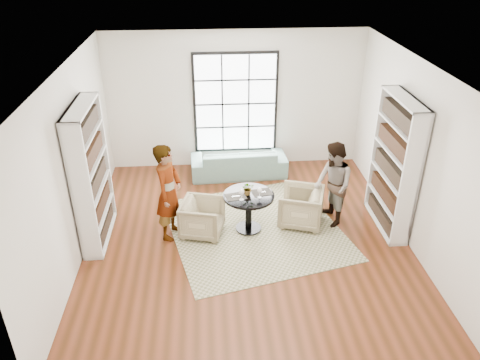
{
  "coord_description": "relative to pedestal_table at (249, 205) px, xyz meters",
  "views": [
    {
      "loc": [
        -0.62,
        -6.65,
        4.8
      ],
      "look_at": [
        -0.09,
        0.4,
        0.96
      ],
      "focal_mm": 35.0,
      "sensor_mm": 36.0,
      "label": 1
    }
  ],
  "objects": [
    {
      "name": "placemat_right",
      "position": [
        0.24,
        0.07,
        0.2
      ],
      "size": [
        0.38,
        0.32,
        0.01
      ],
      "primitive_type": "cube",
      "rotation": [
        0.0,
        0.0,
        0.2
      ],
      "color": "#292623",
      "rests_on": "pedestal_table"
    },
    {
      "name": "ground",
      "position": [
        -0.05,
        -0.3,
        -0.52
      ],
      "size": [
        6.0,
        6.0,
        0.0
      ],
      "primitive_type": "plane",
      "color": "brown"
    },
    {
      "name": "cutlery_left",
      "position": [
        -0.23,
        -0.04,
        0.21
      ],
      "size": [
        0.18,
        0.24,
        0.01
      ],
      "primitive_type": null,
      "rotation": [
        0.0,
        0.0,
        0.2
      ],
      "color": "silver",
      "rests_on": "placemat_left"
    },
    {
      "name": "room_shell",
      "position": [
        -0.05,
        0.24,
        0.74
      ],
      "size": [
        6.0,
        6.01,
        6.0
      ],
      "color": "silver",
      "rests_on": "ground"
    },
    {
      "name": "armchair_right",
      "position": [
        0.96,
        0.13,
        -0.17
      ],
      "size": [
        0.95,
        0.94,
        0.69
      ],
      "primitive_type": "imported",
      "rotation": [
        0.0,
        0.0,
        -1.88
      ],
      "color": "tan",
      "rests_on": "ground"
    },
    {
      "name": "pedestal_table",
      "position": [
        0.0,
        0.0,
        0.0
      ],
      "size": [
        0.89,
        0.89,
        0.71
      ],
      "rotation": [
        0.0,
        0.0,
        0.2
      ],
      "color": "black",
      "rests_on": "ground"
    },
    {
      "name": "cutlery_right",
      "position": [
        0.24,
        0.07,
        0.21
      ],
      "size": [
        0.18,
        0.24,
        0.01
      ],
      "primitive_type": null,
      "rotation": [
        0.0,
        0.0,
        0.2
      ],
      "color": "silver",
      "rests_on": "placemat_right"
    },
    {
      "name": "person_right",
      "position": [
        1.51,
        0.13,
        0.26
      ],
      "size": [
        0.7,
        0.84,
        1.56
      ],
      "primitive_type": "imported",
      "rotation": [
        0.0,
        0.0,
        -1.41
      ],
      "color": "gray",
      "rests_on": "ground"
    },
    {
      "name": "sofa",
      "position": [
        -0.02,
        2.15,
        -0.22
      ],
      "size": [
        2.09,
        0.89,
        0.6
      ],
      "primitive_type": "imported",
      "rotation": [
        0.0,
        0.0,
        3.19
      ],
      "color": "slate",
      "rests_on": "ground"
    },
    {
      "name": "wine_glass_right",
      "position": [
        0.18,
        -0.1,
        0.33
      ],
      "size": [
        0.09,
        0.09,
        0.19
      ],
      "color": "silver",
      "rests_on": "pedestal_table"
    },
    {
      "name": "person_left",
      "position": [
        -1.36,
        -0.06,
        0.35
      ],
      "size": [
        0.6,
        0.73,
        1.73
      ],
      "primitive_type": "imported",
      "rotation": [
        0.0,
        0.0,
        1.23
      ],
      "color": "gray",
      "rests_on": "ground"
    },
    {
      "name": "wine_glass_left",
      "position": [
        -0.14,
        -0.16,
        0.34
      ],
      "size": [
        0.09,
        0.09,
        0.21
      ],
      "color": "silver",
      "rests_on": "pedestal_table"
    },
    {
      "name": "armchair_left",
      "position": [
        -0.81,
        -0.06,
        -0.2
      ],
      "size": [
        0.86,
        0.84,
        0.65
      ],
      "primitive_type": "imported",
      "rotation": [
        0.0,
        0.0,
        1.33
      ],
      "color": "tan",
      "rests_on": "ground"
    },
    {
      "name": "placemat_left",
      "position": [
        -0.23,
        -0.04,
        0.2
      ],
      "size": [
        0.38,
        0.32,
        0.01
      ],
      "primitive_type": "cube",
      "rotation": [
        0.0,
        0.0,
        0.2
      ],
      "color": "#292623",
      "rests_on": "pedestal_table"
    },
    {
      "name": "rug",
      "position": [
        0.12,
        -0.02,
        -0.51
      ],
      "size": [
        3.51,
        3.51,
        0.01
      ],
      "primitive_type": "cube",
      "rotation": [
        0.0,
        0.0,
        0.24
      ],
      "color": "tan",
      "rests_on": "ground"
    },
    {
      "name": "flower_centerpiece",
      "position": [
        -0.01,
        0.03,
        0.31
      ],
      "size": [
        0.21,
        0.18,
        0.23
      ],
      "primitive_type": "imported",
      "rotation": [
        0.0,
        0.0,
        -0.01
      ],
      "color": "gray",
      "rests_on": "pedestal_table"
    }
  ]
}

